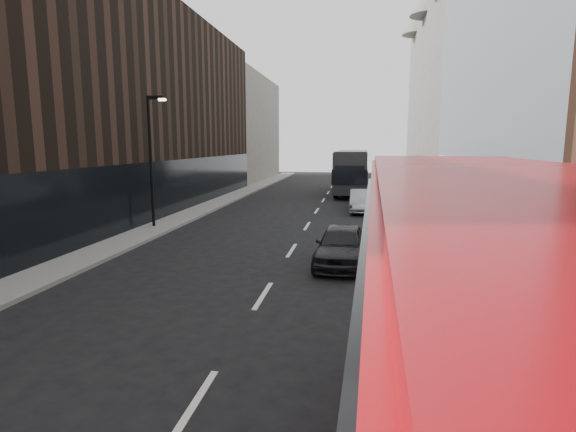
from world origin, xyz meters
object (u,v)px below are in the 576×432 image
at_px(street_lamp, 152,152).
at_px(car_c, 373,201).
at_px(car_b, 362,201).
at_px(red_bus, 501,386).
at_px(grey_bus, 352,171).
at_px(car_a, 341,245).

bearing_deg(street_lamp, car_c, 37.12).
bearing_deg(car_b, car_c, 56.39).
relative_size(street_lamp, red_bus, 0.64).
distance_m(street_lamp, car_b, 14.29).
bearing_deg(street_lamp, grey_bus, 62.16).
distance_m(street_lamp, car_c, 15.59).
xyz_separation_m(red_bus, car_b, (-1.02, 26.93, -1.67)).
xyz_separation_m(car_b, car_c, (0.77, 1.16, -0.14)).
bearing_deg(car_a, street_lamp, 153.58).
relative_size(grey_bus, car_b, 2.67).
bearing_deg(street_lamp, red_bus, -56.86).
bearing_deg(car_a, red_bus, -78.15).
relative_size(red_bus, car_c, 2.53).
xyz_separation_m(street_lamp, grey_bus, (10.44, 19.77, -2.04)).
bearing_deg(grey_bus, car_c, -80.19).
bearing_deg(car_c, car_b, -115.91).
bearing_deg(car_a, car_c, 87.21).
height_order(grey_bus, car_c, grey_bus).
bearing_deg(red_bus, car_c, 92.29).
height_order(car_a, car_c, car_a).
distance_m(car_b, car_c, 1.40).
xyz_separation_m(red_bus, car_c, (-0.25, 28.09, -1.81)).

